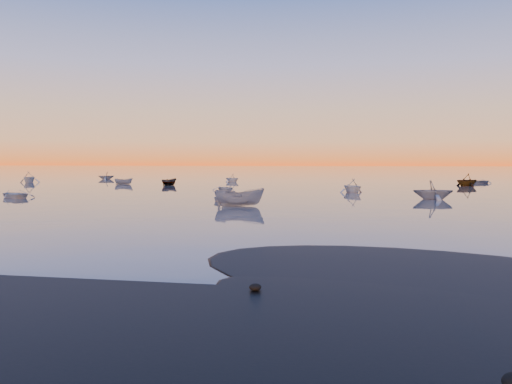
% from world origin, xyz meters
% --- Properties ---
extents(ground, '(600.00, 600.00, 0.00)m').
position_xyz_m(ground, '(0.00, 100.00, 0.00)').
color(ground, slate).
rests_on(ground, ground).
extents(mud_lobes, '(140.00, 6.00, 0.07)m').
position_xyz_m(mud_lobes, '(0.00, -1.00, 0.01)').
color(mud_lobes, black).
rests_on(mud_lobes, ground).
extents(moored_fleet, '(124.00, 58.00, 1.20)m').
position_xyz_m(moored_fleet, '(0.00, 53.00, 0.00)').
color(moored_fleet, white).
rests_on(moored_fleet, ground).
extents(boat_near_left, '(4.29, 3.24, 0.99)m').
position_xyz_m(boat_near_left, '(-4.46, 45.46, 0.00)').
color(boat_near_left, white).
rests_on(boat_near_left, ground).
extents(boat_near_center, '(2.32, 4.51, 1.50)m').
position_xyz_m(boat_near_center, '(2.02, 24.00, 0.00)').
color(boat_near_center, gray).
rests_on(boat_near_center, ground).
extents(boat_near_right, '(4.00, 3.48, 1.30)m').
position_xyz_m(boat_near_right, '(11.78, 44.32, 0.00)').
color(boat_near_right, white).
rests_on(boat_near_right, ground).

